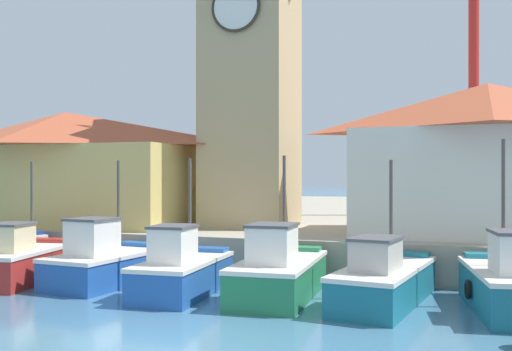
{
  "coord_description": "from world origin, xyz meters",
  "views": [
    {
      "loc": [
        6.18,
        -10.55,
        3.53
      ],
      "look_at": [
        -1.14,
        10.78,
        3.5
      ],
      "focal_mm": 42.0,
      "sensor_mm": 36.0,
      "label": 1
    }
  ],
  "objects_px": {
    "clock_tower": "(251,62)",
    "warehouse_right": "(488,157)",
    "fishing_boat_left_outer": "(22,261)",
    "port_crane_near": "(473,85)",
    "fishing_boat_center": "(279,272)",
    "fishing_boat_mid_right": "(384,280)",
    "dock_worker_near_tower": "(88,208)",
    "warehouse_left": "(65,166)",
    "fishing_boat_mid_left": "(182,271)",
    "fishing_boat_right_inner": "(509,284)",
    "fishing_boat_left_inner": "(106,262)"
  },
  "relations": [
    {
      "from": "fishing_boat_mid_right",
      "to": "fishing_boat_right_inner",
      "type": "xyz_separation_m",
      "value": [
        3.14,
        0.01,
        0.07
      ]
    },
    {
      "from": "fishing_boat_center",
      "to": "fishing_boat_mid_right",
      "type": "xyz_separation_m",
      "value": [
        2.97,
        0.13,
        -0.07
      ]
    },
    {
      "from": "fishing_boat_right_inner",
      "to": "dock_worker_near_tower",
      "type": "relative_size",
      "value": 2.97
    },
    {
      "from": "clock_tower",
      "to": "warehouse_right",
      "type": "xyz_separation_m",
      "value": [
        9.37,
        -0.72,
        -4.18
      ]
    },
    {
      "from": "warehouse_left",
      "to": "fishing_boat_right_inner",
      "type": "bearing_deg",
      "value": -19.42
    },
    {
      "from": "warehouse_right",
      "to": "port_crane_near",
      "type": "distance_m",
      "value": 12.14
    },
    {
      "from": "dock_worker_near_tower",
      "to": "fishing_boat_mid_right",
      "type": "bearing_deg",
      "value": -17.71
    },
    {
      "from": "fishing_boat_center",
      "to": "clock_tower",
      "type": "xyz_separation_m",
      "value": [
        -3.51,
        7.58,
        7.62
      ]
    },
    {
      "from": "fishing_boat_left_inner",
      "to": "fishing_boat_right_inner",
      "type": "relative_size",
      "value": 0.95
    },
    {
      "from": "fishing_boat_left_inner",
      "to": "fishing_boat_right_inner",
      "type": "distance_m",
      "value": 11.95
    },
    {
      "from": "fishing_boat_mid_left",
      "to": "fishing_boat_right_inner",
      "type": "relative_size",
      "value": 0.92
    },
    {
      "from": "fishing_boat_left_inner",
      "to": "fishing_boat_mid_right",
      "type": "relative_size",
      "value": 0.84
    },
    {
      "from": "fishing_boat_mid_right",
      "to": "fishing_boat_mid_left",
      "type": "bearing_deg",
      "value": -173.44
    },
    {
      "from": "clock_tower",
      "to": "dock_worker_near_tower",
      "type": "height_order",
      "value": "clock_tower"
    },
    {
      "from": "dock_worker_near_tower",
      "to": "fishing_boat_mid_left",
      "type": "bearing_deg",
      "value": -35.5
    },
    {
      "from": "fishing_boat_left_outer",
      "to": "warehouse_right",
      "type": "height_order",
      "value": "warehouse_right"
    },
    {
      "from": "clock_tower",
      "to": "warehouse_right",
      "type": "distance_m",
      "value": 10.29
    },
    {
      "from": "fishing_boat_center",
      "to": "warehouse_left",
      "type": "relative_size",
      "value": 0.4
    },
    {
      "from": "warehouse_left",
      "to": "warehouse_right",
      "type": "xyz_separation_m",
      "value": [
        18.02,
        0.28,
        0.25
      ]
    },
    {
      "from": "fishing_boat_center",
      "to": "clock_tower",
      "type": "relative_size",
      "value": 0.33
    },
    {
      "from": "fishing_boat_left_inner",
      "to": "fishing_boat_mid_left",
      "type": "distance_m",
      "value": 3.12
    },
    {
      "from": "clock_tower",
      "to": "fishing_boat_mid_right",
      "type": "bearing_deg",
      "value": -48.98
    },
    {
      "from": "warehouse_right",
      "to": "fishing_boat_mid_left",
      "type": "bearing_deg",
      "value": -139.51
    },
    {
      "from": "clock_tower",
      "to": "port_crane_near",
      "type": "bearing_deg",
      "value": 49.53
    },
    {
      "from": "fishing_boat_mid_left",
      "to": "dock_worker_near_tower",
      "type": "height_order",
      "value": "fishing_boat_mid_left"
    },
    {
      "from": "fishing_boat_center",
      "to": "warehouse_left",
      "type": "bearing_deg",
      "value": 151.59
    },
    {
      "from": "fishing_boat_left_inner",
      "to": "fishing_boat_center",
      "type": "height_order",
      "value": "fishing_boat_center"
    },
    {
      "from": "fishing_boat_mid_right",
      "to": "port_crane_near",
      "type": "bearing_deg",
      "value": 81.79
    },
    {
      "from": "fishing_boat_right_inner",
      "to": "dock_worker_near_tower",
      "type": "xyz_separation_m",
      "value": [
        -15.27,
        3.86,
        1.45
      ]
    },
    {
      "from": "fishing_boat_mid_right",
      "to": "port_crane_near",
      "type": "xyz_separation_m",
      "value": [
        2.61,
        18.11,
        7.74
      ]
    },
    {
      "from": "fishing_boat_mid_right",
      "to": "warehouse_right",
      "type": "bearing_deg",
      "value": 66.76
    },
    {
      "from": "fishing_boat_left_inner",
      "to": "port_crane_near",
      "type": "height_order",
      "value": "port_crane_near"
    },
    {
      "from": "fishing_boat_right_inner",
      "to": "dock_worker_near_tower",
      "type": "height_order",
      "value": "fishing_boat_right_inner"
    },
    {
      "from": "dock_worker_near_tower",
      "to": "clock_tower",
      "type": "bearing_deg",
      "value": 32.34
    },
    {
      "from": "fishing_boat_mid_left",
      "to": "fishing_boat_mid_right",
      "type": "bearing_deg",
      "value": 6.56
    },
    {
      "from": "dock_worker_near_tower",
      "to": "fishing_boat_center",
      "type": "bearing_deg",
      "value": -23.6
    },
    {
      "from": "fishing_boat_left_outer",
      "to": "dock_worker_near_tower",
      "type": "distance_m",
      "value": 4.61
    },
    {
      "from": "fishing_boat_center",
      "to": "dock_worker_near_tower",
      "type": "relative_size",
      "value": 3.07
    },
    {
      "from": "warehouse_right",
      "to": "fishing_boat_left_inner",
      "type": "bearing_deg",
      "value": -150.27
    },
    {
      "from": "fishing_boat_center",
      "to": "dock_worker_near_tower",
      "type": "height_order",
      "value": "fishing_boat_center"
    },
    {
      "from": "fishing_boat_right_inner",
      "to": "fishing_boat_mid_right",
      "type": "bearing_deg",
      "value": -179.85
    },
    {
      "from": "fishing_boat_mid_left",
      "to": "warehouse_right",
      "type": "distance_m",
      "value": 11.9
    },
    {
      "from": "fishing_boat_left_outer",
      "to": "fishing_boat_mid_left",
      "type": "relative_size",
      "value": 1.04
    },
    {
      "from": "warehouse_left",
      "to": "warehouse_right",
      "type": "height_order",
      "value": "warehouse_right"
    },
    {
      "from": "fishing_boat_left_outer",
      "to": "warehouse_left",
      "type": "height_order",
      "value": "warehouse_left"
    },
    {
      "from": "fishing_boat_mid_right",
      "to": "warehouse_right",
      "type": "relative_size",
      "value": 0.56
    },
    {
      "from": "warehouse_left",
      "to": "dock_worker_near_tower",
      "type": "height_order",
      "value": "warehouse_left"
    },
    {
      "from": "fishing_boat_left_inner",
      "to": "warehouse_right",
      "type": "height_order",
      "value": "warehouse_right"
    },
    {
      "from": "clock_tower",
      "to": "warehouse_right",
      "type": "height_order",
      "value": "clock_tower"
    },
    {
      "from": "fishing_boat_left_outer",
      "to": "port_crane_near",
      "type": "xyz_separation_m",
      "value": [
        14.27,
        18.57,
        7.7
      ]
    }
  ]
}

